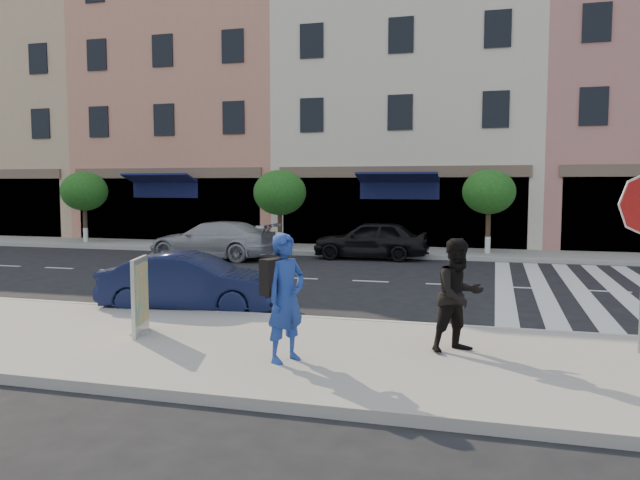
{
  "coord_description": "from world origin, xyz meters",
  "views": [
    {
      "loc": [
        3.23,
        -12.57,
        2.62
      ],
      "look_at": [
        -0.51,
        0.74,
        1.4
      ],
      "focal_mm": 35.0,
      "sensor_mm": 36.0,
      "label": 1
    }
  ],
  "objects_px": {
    "poster_board": "(140,297)",
    "car_near_mid": "(191,283)",
    "car_far_left": "(213,240)",
    "car_far_mid": "(371,240)",
    "walker": "(459,295)",
    "photographer": "(286,298)"
  },
  "relations": [
    {
      "from": "poster_board",
      "to": "car_near_mid",
      "type": "bearing_deg",
      "value": 82.11
    },
    {
      "from": "car_far_left",
      "to": "car_far_mid",
      "type": "bearing_deg",
      "value": 107.11
    },
    {
      "from": "car_far_mid",
      "to": "walker",
      "type": "bearing_deg",
      "value": 15.28
    },
    {
      "from": "walker",
      "to": "car_far_mid",
      "type": "bearing_deg",
      "value": 67.31
    },
    {
      "from": "photographer",
      "to": "poster_board",
      "type": "height_order",
      "value": "photographer"
    },
    {
      "from": "walker",
      "to": "car_near_mid",
      "type": "relative_size",
      "value": 0.46
    },
    {
      "from": "car_far_mid",
      "to": "poster_board",
      "type": "bearing_deg",
      "value": -7.93
    },
    {
      "from": "poster_board",
      "to": "car_far_mid",
      "type": "xyz_separation_m",
      "value": [
        1.41,
        12.65,
        -0.08
      ]
    },
    {
      "from": "photographer",
      "to": "car_far_mid",
      "type": "bearing_deg",
      "value": 34.15
    },
    {
      "from": "car_far_mid",
      "to": "car_far_left",
      "type": "bearing_deg",
      "value": -76.07
    },
    {
      "from": "car_near_mid",
      "to": "car_far_left",
      "type": "distance_m",
      "value": 9.33
    },
    {
      "from": "walker",
      "to": "car_near_mid",
      "type": "height_order",
      "value": "walker"
    },
    {
      "from": "walker",
      "to": "poster_board",
      "type": "bearing_deg",
      "value": 143.84
    },
    {
      "from": "poster_board",
      "to": "car_near_mid",
      "type": "xyz_separation_m",
      "value": [
        -0.39,
        2.55,
        -0.16
      ]
    },
    {
      "from": "photographer",
      "to": "car_far_left",
      "type": "xyz_separation_m",
      "value": [
        -6.85,
        12.02,
        -0.38
      ]
    },
    {
      "from": "poster_board",
      "to": "walker",
      "type": "bearing_deg",
      "value": -13.14
    },
    {
      "from": "walker",
      "to": "car_near_mid",
      "type": "distance_m",
      "value": 5.98
    },
    {
      "from": "car_near_mid",
      "to": "car_far_mid",
      "type": "distance_m",
      "value": 10.26
    },
    {
      "from": "poster_board",
      "to": "car_near_mid",
      "type": "height_order",
      "value": "poster_board"
    },
    {
      "from": "car_far_left",
      "to": "car_far_mid",
      "type": "distance_m",
      "value": 5.62
    },
    {
      "from": "walker",
      "to": "car_far_left",
      "type": "xyz_separation_m",
      "value": [
        -9.15,
        10.84,
        -0.33
      ]
    },
    {
      "from": "walker",
      "to": "poster_board",
      "type": "distance_m",
      "value": 5.16
    }
  ]
}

